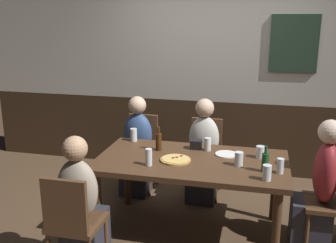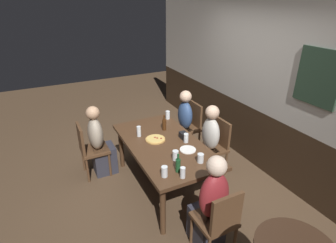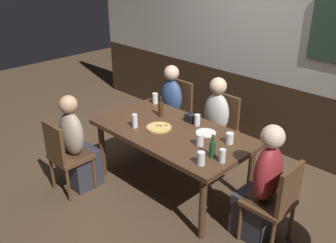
{
  "view_description": "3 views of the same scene",
  "coord_description": "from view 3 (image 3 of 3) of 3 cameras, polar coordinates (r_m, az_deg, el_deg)",
  "views": [
    {
      "loc": [
        0.6,
        -3.4,
        2.04
      ],
      "look_at": [
        -0.22,
        -0.02,
        1.1
      ],
      "focal_mm": 42.05,
      "sensor_mm": 36.0,
      "label": 1
    },
    {
      "loc": [
        2.93,
        -1.4,
        2.61
      ],
      "look_at": [
        -0.16,
        0.14,
        0.98
      ],
      "focal_mm": 28.87,
      "sensor_mm": 36.0,
      "label": 2
    },
    {
      "loc": [
        2.52,
        -2.6,
        2.53
      ],
      "look_at": [
        -0.05,
        -0.01,
        0.83
      ],
      "focal_mm": 39.6,
      "sensor_mm": 36.0,
      "label": 3
    }
  ],
  "objects": [
    {
      "name": "pint_glass_pale",
      "position": [
        3.71,
        4.93,
        -2.96
      ],
      "size": [
        0.08,
        0.08,
        0.13
      ],
      "color": "silver",
      "rests_on": "dining_table"
    },
    {
      "name": "condiment_caddy",
      "position": [
        4.23,
        3.48,
        0.55
      ],
      "size": [
        0.11,
        0.09,
        0.09
      ],
      "primitive_type": "cube",
      "color": "black",
      "rests_on": "dining_table"
    },
    {
      "name": "beer_bottle_green",
      "position": [
        3.51,
        6.84,
        -4.15
      ],
      "size": [
        0.06,
        0.06,
        0.23
      ],
      "color": "#194723",
      "rests_on": "dining_table"
    },
    {
      "name": "chair_left_far",
      "position": [
        5.21,
        1.4,
        2.0
      ],
      "size": [
        0.4,
        0.4,
        0.88
      ],
      "color": "#513521",
      "rests_on": "ground_plane"
    },
    {
      "name": "chair_left_near",
      "position": [
        4.23,
        -15.62,
        -4.79
      ],
      "size": [
        0.4,
        0.4,
        0.88
      ],
      "color": "#513521",
      "rests_on": "ground_plane"
    },
    {
      "name": "person_left_near",
      "position": [
        4.3,
        -13.76,
        -4.2
      ],
      "size": [
        0.34,
        0.37,
        1.15
      ],
      "color": "#2D2D38",
      "rests_on": "ground_plane"
    },
    {
      "name": "wall_back",
      "position": [
        5.08,
        14.07,
        10.26
      ],
      "size": [
        6.4,
        0.13,
        2.6
      ],
      "color": "#332316",
      "rests_on": "ground_plane"
    },
    {
      "name": "pint_glass_stout",
      "position": [
        4.13,
        4.52,
        0.11
      ],
      "size": [
        0.07,
        0.07,
        0.13
      ],
      "color": "silver",
      "rests_on": "dining_table"
    },
    {
      "name": "person_head_east",
      "position": [
        3.56,
        14.13,
        -10.37
      ],
      "size": [
        0.37,
        0.34,
        1.2
      ],
      "color": "#2D2D38",
      "rests_on": "ground_plane"
    },
    {
      "name": "highball_clear",
      "position": [
        3.79,
        9.47,
        -2.66
      ],
      "size": [
        0.08,
        0.08,
        0.12
      ],
      "color": "silver",
      "rests_on": "dining_table"
    },
    {
      "name": "chair_mid_far",
      "position": [
        4.76,
        8.2,
        -0.59
      ],
      "size": [
        0.4,
        0.4,
        0.88
      ],
      "color": "#513521",
      "rests_on": "ground_plane"
    },
    {
      "name": "tumbler_short",
      "position": [
        3.4,
        5.11,
        -5.81
      ],
      "size": [
        0.07,
        0.07,
        0.13
      ],
      "color": "silver",
      "rests_on": "dining_table"
    },
    {
      "name": "ground_plane",
      "position": [
        4.41,
        0.63,
        -10.01
      ],
      "size": [
        12.0,
        12.0,
        0.0
      ],
      "primitive_type": "plane",
      "color": "#4C3826"
    },
    {
      "name": "pizza",
      "position": [
        4.07,
        -1.41,
        -0.92
      ],
      "size": [
        0.28,
        0.28,
        0.03
      ],
      "color": "tan",
      "rests_on": "dining_table"
    },
    {
      "name": "chair_head_east",
      "position": [
        3.51,
        16.35,
        -11.54
      ],
      "size": [
        0.4,
        0.4,
        0.88
      ],
      "color": "#513521",
      "rests_on": "ground_plane"
    },
    {
      "name": "person_mid_far",
      "position": [
        4.64,
        6.99,
        -1.24
      ],
      "size": [
        0.34,
        0.37,
        1.16
      ],
      "color": "#2D2D38",
      "rests_on": "ground_plane"
    },
    {
      "name": "tumbler_water",
      "position": [
        4.09,
        -5.13,
        -0.05
      ],
      "size": [
        0.06,
        0.06,
        0.16
      ],
      "color": "silver",
      "rests_on": "dining_table"
    },
    {
      "name": "plate_white_large",
      "position": [
        3.99,
        5.84,
        -1.74
      ],
      "size": [
        0.22,
        0.22,
        0.01
      ],
      "primitive_type": "cylinder",
      "color": "white",
      "rests_on": "dining_table"
    },
    {
      "name": "dining_table",
      "position": [
        4.07,
        0.68,
        -2.32
      ],
      "size": [
        1.77,
        0.96,
        0.74
      ],
      "color": "#472D1C",
      "rests_on": "ground_plane"
    },
    {
      "name": "beer_bottle_brown",
      "position": [
        4.34,
        -1.13,
        1.99
      ],
      "size": [
        0.06,
        0.06,
        0.24
      ],
      "color": "#42230F",
      "rests_on": "dining_table"
    },
    {
      "name": "beer_glass_tall",
      "position": [
        4.73,
        -2.0,
        3.53
      ],
      "size": [
        0.07,
        0.07,
        0.14
      ],
      "color": "silver",
      "rests_on": "dining_table"
    },
    {
      "name": "person_left_far",
      "position": [
        5.11,
        0.15,
        1.41
      ],
      "size": [
        0.34,
        0.37,
        1.15
      ],
      "color": "#2D2D38",
      "rests_on": "ground_plane"
    },
    {
      "name": "pint_glass_amber",
      "position": [
        3.46,
        8.37,
        -5.32
      ],
      "size": [
        0.06,
        0.06,
        0.13
      ],
      "color": "silver",
      "rests_on": "dining_table"
    }
  ]
}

